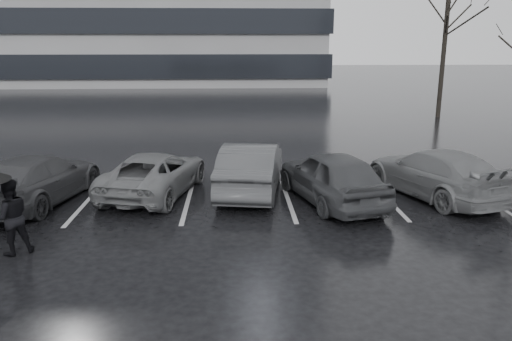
{
  "coord_description": "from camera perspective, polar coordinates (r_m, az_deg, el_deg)",
  "views": [
    {
      "loc": [
        -0.92,
        -11.34,
        4.33
      ],
      "look_at": [
        -0.35,
        1.0,
        1.1
      ],
      "focal_mm": 35.0,
      "sensor_mm": 36.0,
      "label": 1
    }
  ],
  "objects": [
    {
      "name": "car_main",
      "position": [
        13.77,
        8.65,
        -0.67
      ],
      "size": [
        2.78,
        4.58,
        1.46
      ],
      "primitive_type": "imported",
      "rotation": [
        0.0,
        0.0,
        3.41
      ],
      "color": "black",
      "rests_on": "ground"
    },
    {
      "name": "car_west_a",
      "position": [
        14.55,
        -0.56,
        0.36
      ],
      "size": [
        2.2,
        4.65,
        1.47
      ],
      "primitive_type": "imported",
      "rotation": [
        0.0,
        0.0,
        2.99
      ],
      "color": "#29292B",
      "rests_on": "ground"
    },
    {
      "name": "pedestrian_right",
      "position": [
        11.48,
        -26.27,
        -4.78
      ],
      "size": [
        0.99,
        0.94,
        1.61
      ],
      "primitive_type": "imported",
      "rotation": [
        0.0,
        0.0,
        3.73
      ],
      "color": "black",
      "rests_on": "ground"
    },
    {
      "name": "tree_north",
      "position": [
        30.74,
        20.75,
        13.59
      ],
      "size": [
        0.26,
        0.26,
        8.5
      ],
      "primitive_type": "cylinder",
      "color": "black",
      "rests_on": "ground"
    },
    {
      "name": "stall_stripes",
      "position": [
        14.5,
        -2.07,
        -2.72
      ],
      "size": [
        19.72,
        5.0,
        0.0
      ],
      "color": "#AEAEB1",
      "rests_on": "ground"
    },
    {
      "name": "ground",
      "position": [
        12.17,
        1.86,
        -6.19
      ],
      "size": [
        160.0,
        160.0,
        0.0
      ],
      "primitive_type": "plane",
      "color": "black",
      "rests_on": "ground"
    },
    {
      "name": "car_east",
      "position": [
        15.04,
        19.74,
        -0.25
      ],
      "size": [
        3.39,
        5.08,
        1.37
      ],
      "primitive_type": "imported",
      "rotation": [
        0.0,
        0.0,
        3.49
      ],
      "color": "#494A4C",
      "rests_on": "ground"
    },
    {
      "name": "car_west_c",
      "position": [
        14.87,
        -23.69,
        -0.86
      ],
      "size": [
        2.74,
        4.89,
        1.34
      ],
      "primitive_type": "imported",
      "rotation": [
        0.0,
        0.0,
        2.94
      ],
      "color": "black",
      "rests_on": "ground"
    },
    {
      "name": "car_west_b",
      "position": [
        14.69,
        -11.48,
        -0.3
      ],
      "size": [
        3.0,
        4.75,
        1.22
      ],
      "primitive_type": "imported",
      "rotation": [
        0.0,
        0.0,
        2.91
      ],
      "color": "#494A4C",
      "rests_on": "ground"
    }
  ]
}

